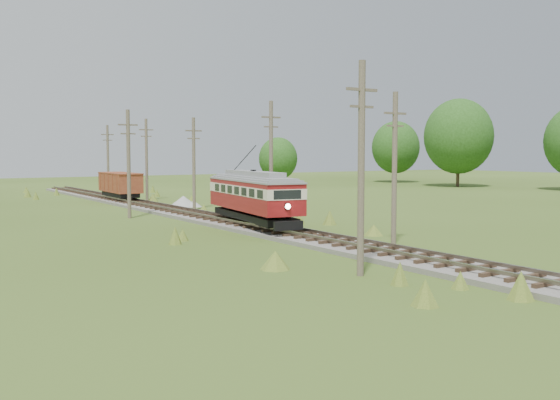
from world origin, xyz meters
TOP-DOWN VIEW (x-y plane):
  - railbed_main at (0.00, 34.00)m, footprint 3.60×96.00m
  - streetcar at (-0.00, 28.12)m, footprint 4.30×11.38m
  - gondola at (0.00, 55.77)m, footprint 2.73×7.83m
  - gravel_pile at (3.65, 47.53)m, footprint 2.88×3.06m
  - utility_pole_r_2 at (3.30, 18.00)m, footprint 1.60×0.30m
  - utility_pole_r_3 at (3.20, 31.00)m, footprint 1.60×0.30m
  - utility_pole_r_4 at (3.00, 44.00)m, footprint 1.60×0.30m
  - utility_pole_r_5 at (3.40, 57.00)m, footprint 1.60×0.30m
  - utility_pole_r_6 at (3.20, 70.00)m, footprint 1.60×0.30m
  - utility_pole_l_a at (-4.20, 12.00)m, footprint 1.60×0.30m
  - utility_pole_l_b at (-4.50, 40.00)m, footprint 1.60×0.30m
  - tree_right_4 at (54.00, 58.00)m, footprint 10.50×10.50m
  - tree_right_5 at (56.00, 74.00)m, footprint 8.40×8.40m
  - tree_mid_b at (30.00, 72.00)m, footprint 5.88×5.88m

SIDE VIEW (x-z plane):
  - railbed_main at x=0.00m, z-range -0.09..0.48m
  - gravel_pile at x=3.65m, z-range -0.03..1.01m
  - gondola at x=0.00m, z-range 0.66..3.24m
  - streetcar at x=0.00m, z-range -0.13..5.02m
  - utility_pole_r_4 at x=3.00m, z-range 0.12..8.52m
  - tree_mid_b at x=30.00m, z-range 0.54..8.12m
  - utility_pole_r_2 at x=3.30m, z-range 0.12..8.72m
  - utility_pole_l_b at x=-4.50m, z-range 0.12..8.72m
  - utility_pole_r_6 at x=3.20m, z-range 0.12..8.82m
  - utility_pole_r_5 at x=3.40m, z-range 0.13..9.03m
  - utility_pole_r_3 at x=3.20m, z-range 0.13..9.13m
  - utility_pole_l_a at x=-4.20m, z-range 0.13..9.13m
  - tree_right_5 at x=56.00m, z-range 0.78..11.60m
  - tree_right_4 at x=54.00m, z-range 0.98..14.51m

